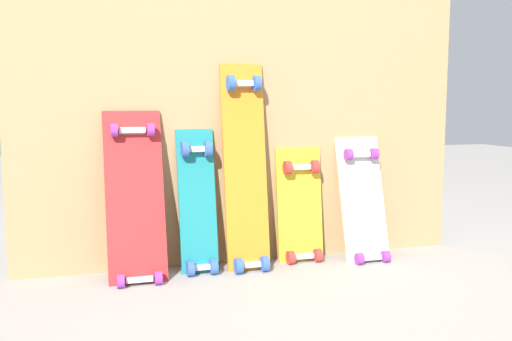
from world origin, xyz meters
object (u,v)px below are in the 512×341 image
skateboard_yellow (300,211)px  skateboard_teal (198,208)px  skateboard_red (135,204)px  skateboard_white (363,206)px  skateboard_orange (246,174)px

skateboard_yellow → skateboard_teal: bearing=-176.6°
skateboard_red → skateboard_teal: size_ratio=1.13×
skateboard_red → skateboard_white: (1.05, 0.01, -0.06)m
skateboard_orange → skateboard_yellow: skateboard_orange is taller
skateboard_teal → skateboard_orange: (0.21, -0.01, 0.14)m
skateboard_red → skateboard_orange: 0.49m
skateboard_teal → skateboard_white: size_ratio=1.06×
skateboard_teal → skateboard_orange: size_ratio=0.71×
skateboard_orange → skateboard_teal: bearing=177.9°
skateboard_teal → skateboard_white: 0.78m
skateboard_red → skateboard_teal: (0.27, 0.03, -0.04)m
skateboard_yellow → skateboard_white: 0.30m
skateboard_teal → skateboard_yellow: size_ratio=1.16×
skateboard_red → skateboard_yellow: (0.75, 0.06, -0.08)m
skateboard_orange → skateboard_white: (0.57, -0.02, -0.17)m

